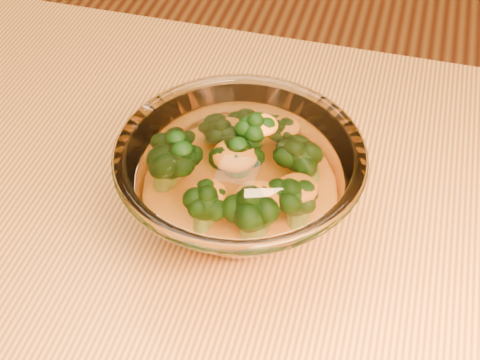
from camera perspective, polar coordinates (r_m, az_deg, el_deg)
name	(u,v)px	position (r m, az deg, el deg)	size (l,w,h in m)	color
glass_bowl	(240,184)	(0.53, 0.00, -0.32)	(0.19, 0.19, 0.09)	white
cheese_sauce	(240,199)	(0.54, 0.00, -1.66)	(0.11, 0.11, 0.03)	orange
broccoli_heap	(234,168)	(0.52, -0.50, 0.99)	(0.13, 0.13, 0.06)	black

